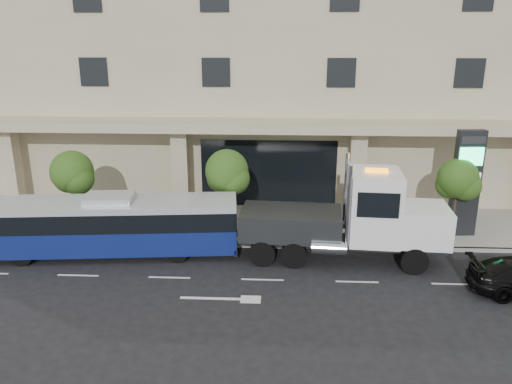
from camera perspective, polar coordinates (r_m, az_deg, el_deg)
ground at (r=22.88m, az=0.88°, el=-8.28°), size 120.00×120.00×0.00m
sidewalk at (r=27.45m, az=1.25°, el=-3.66°), size 120.00×6.00×0.15m
curb at (r=24.67m, az=1.05°, el=-6.13°), size 120.00×0.30×0.15m
convention_center at (r=36.08m, az=1.86°, el=17.38°), size 60.00×17.60×20.00m
tree_left at (r=27.32m, az=-20.21°, el=1.85°), size 2.27×2.20×4.22m
tree_mid at (r=25.26m, az=-3.28°, el=2.05°), size 2.28×2.20×4.38m
tree_right at (r=26.68m, az=22.11°, el=1.12°), size 2.10×2.00×4.04m
city_bus at (r=24.28m, az=-16.16°, el=-3.60°), size 11.86×3.60×2.96m
tow_truck at (r=23.04m, az=10.92°, el=-3.12°), size 10.55×3.22×4.79m
signage_pylon at (r=27.07m, az=22.88°, el=0.98°), size 1.39×0.60×5.43m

